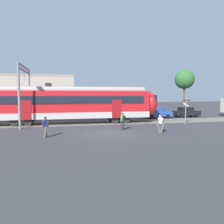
# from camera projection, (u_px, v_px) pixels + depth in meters

# --- Properties ---
(ground_plane) EXTENTS (160.00, 160.00, 0.00)m
(ground_plane) POSITION_uv_depth(u_px,v_px,m) (108.00, 133.00, 19.29)
(ground_plane) COLOR #38383D
(pedestrian_navy) EXTENTS (0.49, 0.71, 1.67)m
(pedestrian_navy) POSITION_uv_depth(u_px,v_px,m) (45.00, 125.00, 17.26)
(pedestrian_navy) COLOR #6B6051
(pedestrian_navy) RESTS_ON ground
(pedestrian_green) EXTENTS (0.51, 0.67, 1.67)m
(pedestrian_green) POSITION_uv_depth(u_px,v_px,m) (123.00, 120.00, 20.89)
(pedestrian_green) COLOR #28282D
(pedestrian_green) RESTS_ON ground
(pedestrian_white) EXTENTS (0.61, 0.60, 1.67)m
(pedestrian_white) POSITION_uv_depth(u_px,v_px,m) (161.00, 122.00, 19.19)
(pedestrian_white) COLOR #6B6051
(pedestrian_white) RESTS_ON ground
(parked_car_blue) EXTENTS (4.03, 1.82, 1.54)m
(parked_car_blue) POSITION_uv_depth(u_px,v_px,m) (157.00, 113.00, 31.66)
(parked_car_blue) COLOR #284799
(parked_car_blue) RESTS_ON ground
(parked_car_black) EXTENTS (4.02, 1.80, 1.54)m
(parked_car_black) POSITION_uv_depth(u_px,v_px,m) (186.00, 112.00, 33.17)
(parked_car_black) COLOR black
(parked_car_black) RESTS_ON ground
(catenary_gantry) EXTENTS (0.24, 6.64, 6.53)m
(catenary_gantry) POSITION_uv_depth(u_px,v_px,m) (25.00, 86.00, 24.37)
(catenary_gantry) COLOR gray
(catenary_gantry) RESTS_ON ground
(crossing_signal) EXTENTS (0.96, 0.22, 3.00)m
(crossing_signal) POSITION_uv_depth(u_px,v_px,m) (186.00, 107.00, 25.01)
(crossing_signal) COLOR gray
(crossing_signal) RESTS_ON ground
(background_building) EXTENTS (14.56, 5.00, 9.20)m
(background_building) POSITION_uv_depth(u_px,v_px,m) (26.00, 96.00, 33.78)
(background_building) COLOR #B2A899
(background_building) RESTS_ON ground
(street_tree_right) EXTENTS (3.38, 3.38, 7.77)m
(street_tree_right) POSITION_uv_depth(u_px,v_px,m) (184.00, 80.00, 38.04)
(street_tree_right) COLOR brown
(street_tree_right) RESTS_ON ground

